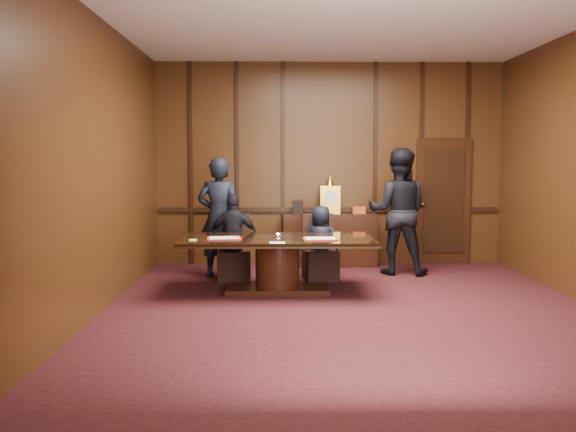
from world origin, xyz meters
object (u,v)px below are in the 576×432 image
(conference_table, at_px, (277,256))
(signatory_right, at_px, (321,243))
(witness_left, at_px, (219,218))
(witness_right, at_px, (398,211))
(sideboard, at_px, (330,238))
(signatory_left, at_px, (234,237))

(conference_table, distance_m, signatory_right, 1.03)
(signatory_right, relative_size, witness_left, 0.61)
(signatory_right, bearing_deg, witness_right, -137.18)
(conference_table, bearing_deg, witness_right, 35.60)
(conference_table, distance_m, witness_right, 2.41)
(witness_left, distance_m, witness_right, 2.83)
(signatory_right, distance_m, witness_right, 1.46)
(witness_left, height_order, witness_right, witness_right)
(sideboard, relative_size, signatory_right, 1.40)
(sideboard, xyz_separation_m, signatory_right, (-0.25, -1.36, 0.08))
(sideboard, distance_m, witness_left, 2.13)
(signatory_left, distance_m, witness_left, 0.48)
(conference_table, height_order, witness_right, witness_right)
(conference_table, xyz_separation_m, signatory_left, (-0.65, 0.80, 0.15))
(conference_table, relative_size, witness_left, 1.41)
(witness_left, bearing_deg, signatory_left, 134.60)
(signatory_right, xyz_separation_m, witness_left, (-1.55, 0.31, 0.36))
(sideboard, distance_m, conference_table, 2.34)
(signatory_left, bearing_deg, conference_table, 132.43)
(sideboard, distance_m, signatory_right, 1.39)
(sideboard, distance_m, signatory_left, 2.07)
(sideboard, height_order, signatory_right, sideboard)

